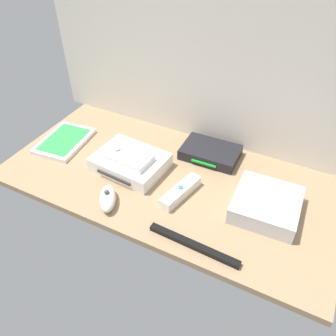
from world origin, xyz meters
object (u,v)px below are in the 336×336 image
Objects in this scene: game_case at (65,140)px; sensor_bar at (193,245)px; remote_wand at (181,192)px; mini_computer at (266,204)px; remote_nunchuk at (108,198)px; remote_classic_pad at (128,157)px; game_console at (130,162)px; network_router at (210,152)px.

sensor_bar is (56.63, -20.03, -0.06)cm from game_case.
remote_wand is 17.97cm from sensor_bar.
remote_wand reaches higher than game_case.
mini_computer is at bearing -6.18° from game_case.
remote_classic_pad is at bearing 67.82° from remote_nunchuk.
remote_wand is at bearing 128.07° from sensor_bar.
remote_classic_pad is at bearing 151.72° from sensor_bar.
game_console is 27.12cm from game_case.
remote_classic_pad reaches higher than game_console.
remote_classic_pad is at bearing -75.82° from game_console.
remote_classic_pad is (-19.72, -17.75, 3.71)cm from network_router.
mini_computer reaches higher than network_router.
game_console is at bearing 103.99° from remote_classic_pad.
game_console reaches higher than sensor_bar.
game_case is 46.48cm from remote_wand.
game_case is at bearing 178.73° from remote_classic_pad.
network_router is 1.20× the size of remote_wand.
mini_computer is at bearing 59.98° from sensor_bar.
remote_nunchuk is (-39.43, -16.96, -0.60)cm from mini_computer.
remote_wand is 20.35cm from remote_nunchuk.
remote_classic_pad reaches higher than remote_wand.
network_router is at bearing 107.71° from sensor_bar.
remote_wand is (-22.93, -5.06, -1.13)cm from mini_computer.
game_case is at bearing -163.70° from network_router.
network_router is at bearing 46.25° from remote_classic_pad.
mini_computer is at bearing 5.82° from game_console.
game_case is 49.36cm from network_router.
sensor_bar is at bearing -25.34° from game_case.
remote_nunchuk reaches higher than sensor_bar.
game_console is 0.92× the size of sensor_bar.
remote_classic_pad reaches higher than network_router.
remote_classic_pad is 0.62× the size of sensor_bar.
game_case is 1.87× the size of remote_nunchuk.
remote_classic_pad is at bearing -175.87° from remote_wand.
remote_nunchuk reaches higher than game_case.
mini_computer is 23.51cm from remote_wand.
remote_nunchuk is 0.45× the size of sensor_bar.
mini_computer is 23.34cm from sensor_bar.
mini_computer is (42.03, 1.01, 0.44)cm from game_console.
game_case is (-27.05, 1.40, -1.44)cm from game_console.
remote_classic_pad is 34.45cm from sensor_bar.
network_router is (-22.10, 15.51, -0.94)cm from mini_computer.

